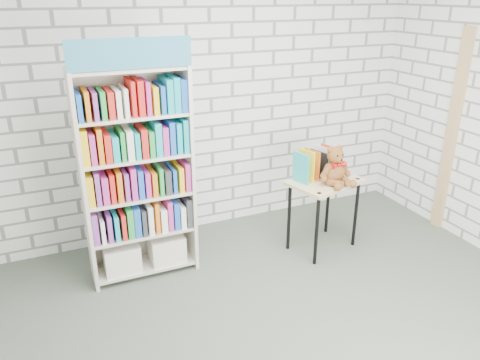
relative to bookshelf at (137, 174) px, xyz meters
name	(u,v)px	position (x,y,z in m)	size (l,w,h in m)	color
ground	(307,333)	(0.92, -1.36, -0.95)	(4.50, 4.50, 0.00)	#465145
room_shell	(323,100)	(0.92, -1.36, 0.83)	(4.52, 4.02, 2.81)	silver
bookshelf	(137,174)	(0.00, 0.00, 0.00)	(0.93, 0.36, 2.09)	beige
display_table	(324,190)	(1.72, -0.29, -0.33)	(0.77, 0.63, 0.72)	tan
table_books	(318,164)	(1.70, -0.19, -0.09)	(0.51, 0.32, 0.28)	teal
teddy_bear	(336,169)	(1.76, -0.39, -0.08)	(0.34, 0.31, 0.36)	brown
door_trim	(452,134)	(3.15, -0.41, 0.10)	(0.05, 0.12, 2.10)	tan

